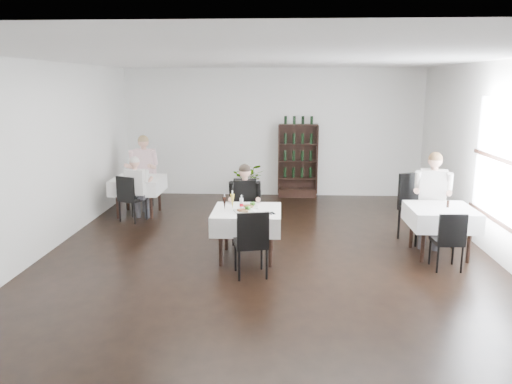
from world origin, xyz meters
TOP-DOWN VIEW (x-y plane):
  - room_shell at (0.00, 0.00)m, footprint 9.00×9.00m
  - window_right at (3.48, 0.00)m, footprint 0.06×2.30m
  - wine_shelf at (0.60, 4.31)m, footprint 0.90×0.28m
  - main_table at (-0.30, 0.00)m, footprint 1.03×1.03m
  - left_table at (-2.70, 2.50)m, footprint 0.98×0.98m
  - right_table at (2.70, 0.30)m, footprint 0.98×0.98m
  - potted_tree at (-0.52, 4.20)m, footprint 0.84×0.76m
  - main_chair_far at (-0.35, 0.79)m, footprint 0.48×0.49m
  - main_chair_near at (-0.18, -0.78)m, footprint 0.52×0.53m
  - left_chair_far at (-2.84, 3.15)m, footprint 0.52×0.53m
  - left_chair_near at (-2.71, 1.95)m, footprint 0.55×0.55m
  - right_chair_far at (2.52, 1.09)m, footprint 0.70×0.70m
  - right_chair_near at (2.62, -0.37)m, footprint 0.41×0.41m
  - diner_main at (-0.38, 0.61)m, footprint 0.52×0.53m
  - diner_left_far at (-2.73, 3.04)m, footprint 0.61×0.61m
  - diner_left_near at (-2.58, 2.01)m, footprint 0.50×0.50m
  - diner_right_far at (2.72, 0.84)m, footprint 0.65×0.70m
  - plate_far at (-0.27, 0.15)m, footprint 0.29×0.29m
  - plate_near at (-0.33, -0.13)m, footprint 0.34×0.34m
  - pilsner_dark at (-0.64, -0.02)m, footprint 0.06×0.06m
  - pilsner_lager at (-0.53, 0.06)m, footprint 0.07×0.07m
  - coke_bottle at (-0.38, -0.00)m, footprint 0.06×0.06m
  - napkin_cutlery at (0.04, -0.20)m, footprint 0.20×0.18m
  - pepper_mill at (2.80, 0.32)m, footprint 0.05×0.05m

SIDE VIEW (x-z plane):
  - potted_tree at x=-0.52m, z-range 0.00..0.83m
  - right_chair_near at x=2.62m, z-range 0.06..0.93m
  - main_chair_far at x=-0.35m, z-range 0.06..0.95m
  - left_chair_near at x=-2.71m, z-range 0.06..0.98m
  - main_chair_near at x=-0.18m, z-range 0.07..1.03m
  - left_chair_far at x=-2.84m, z-range 0.07..1.12m
  - left_table at x=-2.70m, z-range 0.24..1.01m
  - right_table at x=2.70m, z-range 0.24..1.01m
  - main_table at x=-0.30m, z-range 0.24..1.01m
  - right_chair_far at x=2.52m, z-range 0.08..1.23m
  - diner_left_near at x=-2.58m, z-range 0.10..1.39m
  - napkin_cutlery at x=0.04m, z-range 0.77..0.78m
  - plate_far at x=-0.27m, z-range 0.75..0.83m
  - plate_near at x=-0.33m, z-range 0.75..0.83m
  - diner_main at x=-0.38m, z-range 0.11..1.48m
  - pepper_mill at x=2.80m, z-range 0.77..0.88m
  - wine_shelf at x=0.60m, z-range -0.03..1.72m
  - coke_bottle at x=-0.38m, z-range 0.75..0.98m
  - pilsner_dark at x=-0.64m, z-range 0.75..1.01m
  - pilsner_lager at x=-0.53m, z-range 0.74..1.03m
  - diner_right_far at x=2.72m, z-range 0.12..1.68m
  - diner_left_far at x=-2.73m, z-range 0.13..1.70m
  - window_right at x=3.48m, z-range 0.57..2.42m
  - room_shell at x=0.00m, z-range -3.00..6.00m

